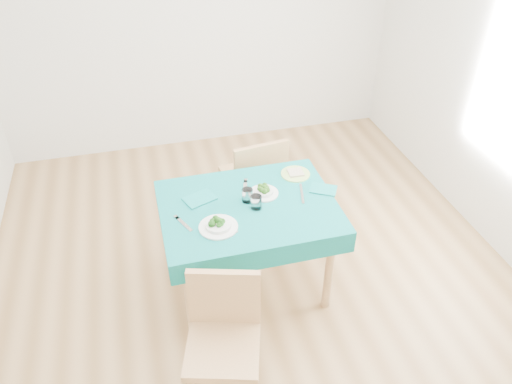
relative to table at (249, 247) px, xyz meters
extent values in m
cube|color=olive|center=(0.06, 0.01, -0.39)|extent=(4.00, 4.50, 0.02)
cube|color=silver|center=(0.06, 2.26, 0.97)|extent=(4.00, 0.02, 2.70)
cube|color=#096665|center=(0.00, 0.00, 0.00)|extent=(1.18, 0.89, 0.76)
cube|color=tan|center=(-0.36, -0.84, 0.14)|extent=(0.53, 0.55, 1.04)
cube|color=tan|center=(0.23, 0.80, 0.19)|extent=(0.51, 0.55, 1.13)
cube|color=silver|center=(-0.45, -0.09, 0.38)|extent=(0.10, 0.18, 0.00)
cube|color=silver|center=(-0.18, -0.16, 0.38)|extent=(0.10, 0.20, 0.00)
cube|color=silver|center=(0.02, 0.19, 0.38)|extent=(0.08, 0.20, 0.00)
cube|color=silver|center=(0.39, 0.03, 0.38)|extent=(0.07, 0.23, 0.00)
cube|color=#0D716F|center=(-0.31, 0.15, 0.39)|extent=(0.24, 0.21, 0.01)
cube|color=#0D716F|center=(0.55, 0.04, 0.38)|extent=(0.22, 0.20, 0.01)
cylinder|color=white|center=(0.01, 0.05, 0.43)|extent=(0.08, 0.08, 0.10)
cylinder|color=white|center=(0.04, -0.04, 0.43)|extent=(0.08, 0.08, 0.10)
cylinder|color=#B4E06D|center=(0.42, 0.27, 0.38)|extent=(0.21, 0.21, 0.01)
cube|color=beige|center=(0.42, 0.27, 0.40)|extent=(0.11, 0.11, 0.02)
camera|label=1|loc=(-0.63, -2.59, 2.43)|focal=35.00mm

